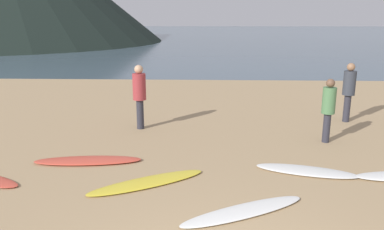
# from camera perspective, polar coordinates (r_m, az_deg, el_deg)

# --- Properties ---
(ground_plane) EXTENTS (120.00, 120.00, 0.20)m
(ground_plane) POSITION_cam_1_polar(r_m,az_deg,el_deg) (13.86, 3.15, 0.96)
(ground_plane) COLOR tan
(ground_plane) RESTS_ON ground
(ocean_water) EXTENTS (140.00, 100.00, 0.01)m
(ocean_water) POSITION_cam_1_polar(r_m,az_deg,el_deg) (69.25, 2.39, 11.87)
(ocean_water) COLOR #475B6B
(ocean_water) RESTS_ON ground
(surfboard_1) EXTENTS (2.38, 0.78, 0.08)m
(surfboard_1) POSITION_cam_1_polar(r_m,az_deg,el_deg) (8.85, -15.10, -6.49)
(surfboard_1) COLOR #D84C38
(surfboard_1) RESTS_ON ground
(surfboard_2) EXTENTS (2.30, 1.66, 0.06)m
(surfboard_2) POSITION_cam_1_polar(r_m,az_deg,el_deg) (7.57, -6.60, -9.81)
(surfboard_2) COLOR yellow
(surfboard_2) RESTS_ON ground
(surfboard_3) EXTENTS (2.25, 1.47, 0.06)m
(surfboard_3) POSITION_cam_1_polar(r_m,az_deg,el_deg) (6.56, 7.64, -13.85)
(surfboard_3) COLOR white
(surfboard_3) RESTS_ON ground
(surfboard_4) EXTENTS (2.12, 1.07, 0.07)m
(surfboard_4) POSITION_cam_1_polar(r_m,az_deg,el_deg) (8.36, 16.51, -7.89)
(surfboard_4) COLOR white
(surfboard_4) RESTS_ON ground
(person_0) EXTENTS (0.37, 0.37, 1.82)m
(person_0) POSITION_cam_1_polar(r_m,az_deg,el_deg) (10.89, -7.76, 3.43)
(person_0) COLOR #2D2D38
(person_0) RESTS_ON ground
(person_1) EXTENTS (0.33, 0.33, 1.63)m
(person_1) POSITION_cam_1_polar(r_m,az_deg,el_deg) (10.21, 19.49, 1.35)
(person_1) COLOR #2D2D38
(person_1) RESTS_ON ground
(person_2) EXTENTS (0.36, 0.36, 1.78)m
(person_2) POSITION_cam_1_polar(r_m,az_deg,el_deg) (12.45, 22.14, 3.77)
(person_2) COLOR #2D2D38
(person_2) RESTS_ON ground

